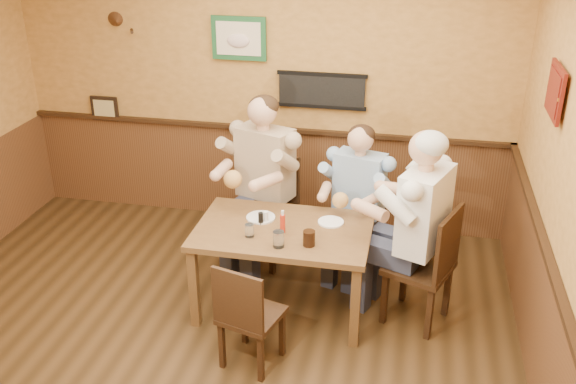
% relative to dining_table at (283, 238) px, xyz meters
% --- Properties ---
extents(room, '(5.02, 5.03, 2.81)m').
position_rel_dining_table_xyz_m(room, '(-0.43, -0.73, 1.03)').
color(room, '#2F1F0E').
rests_on(room, ground).
extents(dining_table, '(1.40, 0.90, 0.75)m').
position_rel_dining_table_xyz_m(dining_table, '(0.00, 0.00, 0.00)').
color(dining_table, brown).
rests_on(dining_table, ground).
extents(chair_back_left, '(0.60, 0.60, 1.02)m').
position_rel_dining_table_xyz_m(chair_back_left, '(-0.32, 0.74, -0.15)').
color(chair_back_left, '#321E0F').
rests_on(chair_back_left, ground).
extents(chair_back_right, '(0.50, 0.50, 0.89)m').
position_rel_dining_table_xyz_m(chair_back_right, '(0.53, 0.74, -0.22)').
color(chair_back_right, '#321E0F').
rests_on(chair_back_right, ground).
extents(chair_right_end, '(0.61, 0.61, 1.02)m').
position_rel_dining_table_xyz_m(chair_right_end, '(1.09, 0.06, -0.15)').
color(chair_right_end, '#321E0F').
rests_on(chair_right_end, ground).
extents(chair_near_side, '(0.50, 0.50, 0.87)m').
position_rel_dining_table_xyz_m(chair_near_side, '(-0.08, -0.73, -0.22)').
color(chair_near_side, '#321E0F').
rests_on(chair_near_side, ground).
extents(diner_tan_shirt, '(0.86, 0.86, 1.45)m').
position_rel_dining_table_xyz_m(diner_tan_shirt, '(-0.32, 0.74, 0.07)').
color(diner_tan_shirt, tan).
rests_on(diner_tan_shirt, ground).
extents(diner_blue_polo, '(0.72, 0.72, 1.27)m').
position_rel_dining_table_xyz_m(diner_blue_polo, '(0.53, 0.74, -0.03)').
color(diner_blue_polo, '#88A7CC').
rests_on(diner_blue_polo, ground).
extents(diner_white_elder, '(0.88, 0.88, 1.46)m').
position_rel_dining_table_xyz_m(diner_white_elder, '(1.09, 0.06, 0.07)').
color(diner_white_elder, white).
rests_on(diner_white_elder, ground).
extents(water_glass_left, '(0.09, 0.09, 0.11)m').
position_rel_dining_table_xyz_m(water_glass_left, '(-0.23, -0.18, 0.15)').
color(water_glass_left, white).
rests_on(water_glass_left, dining_table).
extents(water_glass_mid, '(0.11, 0.11, 0.13)m').
position_rel_dining_table_xyz_m(water_glass_mid, '(0.03, -0.29, 0.16)').
color(water_glass_mid, silver).
rests_on(water_glass_mid, dining_table).
extents(cola_tumbler, '(0.12, 0.12, 0.12)m').
position_rel_dining_table_xyz_m(cola_tumbler, '(0.25, -0.23, 0.15)').
color(cola_tumbler, black).
rests_on(cola_tumbler, dining_table).
extents(hot_sauce_bottle, '(0.05, 0.05, 0.17)m').
position_rel_dining_table_xyz_m(hot_sauce_bottle, '(0.01, -0.06, 0.18)').
color(hot_sauce_bottle, '#B72713').
rests_on(hot_sauce_bottle, dining_table).
extents(salt_shaker, '(0.05, 0.05, 0.10)m').
position_rel_dining_table_xyz_m(salt_shaker, '(-0.16, 0.07, 0.14)').
color(salt_shaker, white).
rests_on(salt_shaker, dining_table).
extents(pepper_shaker, '(0.05, 0.05, 0.10)m').
position_rel_dining_table_xyz_m(pepper_shaker, '(-0.19, 0.04, 0.14)').
color(pepper_shaker, black).
rests_on(pepper_shaker, dining_table).
extents(plate_far_left, '(0.31, 0.31, 0.02)m').
position_rel_dining_table_xyz_m(plate_far_left, '(-0.22, 0.14, 0.10)').
color(plate_far_left, silver).
rests_on(plate_far_left, dining_table).
extents(plate_far_right, '(0.27, 0.27, 0.01)m').
position_rel_dining_table_xyz_m(plate_far_right, '(0.36, 0.18, 0.10)').
color(plate_far_right, white).
rests_on(plate_far_right, dining_table).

